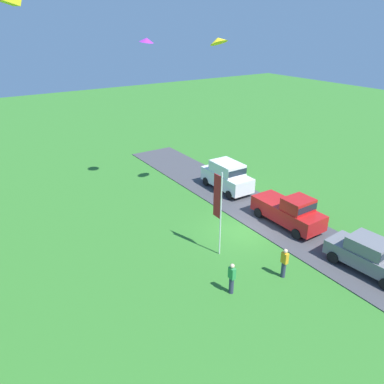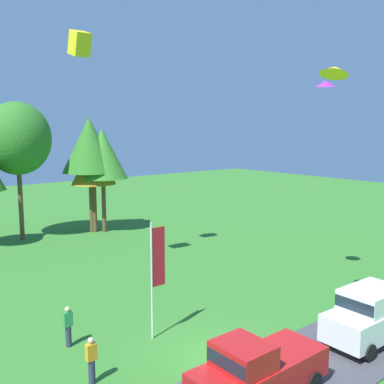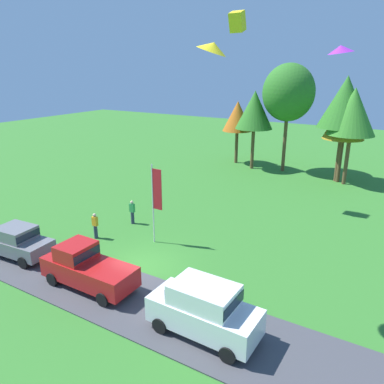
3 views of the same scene
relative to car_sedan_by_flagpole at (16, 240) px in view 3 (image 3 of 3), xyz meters
name	(u,v)px [view 3 (image 3 of 3)]	position (x,y,z in m)	size (l,w,h in m)	color
ground_plane	(140,266)	(6.77, 2.78, -1.04)	(120.00, 120.00, 0.00)	#337528
pavement_strip	(105,289)	(6.77, 0.02, -1.01)	(36.00, 4.40, 0.06)	#424247
car_sedan_by_flagpole	(16,240)	(0.00, 0.00, 0.00)	(4.52, 2.22, 1.84)	slate
car_pickup_near_entrance	(86,266)	(5.76, -0.15, 0.07)	(5.01, 2.06, 2.14)	red
car_suv_mid_row	(204,308)	(12.57, -0.32, 0.25)	(4.64, 2.12, 2.28)	white
person_on_lawn	(132,212)	(2.57, 7.27, -0.16)	(0.36, 0.24, 1.71)	#2D334C
person_watching_sky	(95,226)	(2.07, 4.17, -0.16)	(0.36, 0.24, 1.71)	#2D334C
tree_center_back	(238,116)	(1.34, 27.46, 4.27)	(3.32, 3.32, 7.02)	brown
tree_far_left	(255,110)	(3.91, 25.96, 5.23)	(3.92, 3.92, 8.27)	brown
tree_far_right	(289,93)	(7.17, 26.66, 7.06)	(5.21, 5.21, 10.99)	brown
tree_lone_near	(345,102)	(12.80, 25.62, 6.46)	(4.68, 4.68, 9.87)	brown
tree_right_of_center	(345,119)	(13.01, 25.45, 4.98)	(3.76, 3.76, 7.95)	brown
tree_left_of_center	(353,112)	(13.66, 25.00, 5.70)	(4.21, 4.21, 8.88)	brown
flag_banner	(156,195)	(5.86, 5.67, 2.17)	(0.71, 0.08, 5.07)	silver
kite_delta_trailing_tail	(341,49)	(15.76, 4.58, 10.14)	(1.00, 1.00, 0.29)	purple
kite_delta_mid_center	(213,47)	(11.84, 1.44, 10.19)	(1.17, 1.17, 0.34)	yellow
kite_box_over_trees	(237,22)	(6.88, 14.38, 12.50)	(0.92, 0.92, 1.29)	yellow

